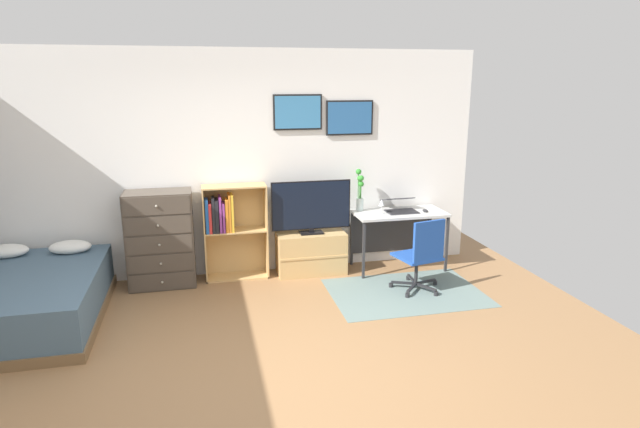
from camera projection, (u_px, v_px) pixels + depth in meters
ground_plane at (257, 371)px, 4.39m from camera, size 7.20×7.20×0.00m
wall_back_with_posters at (233, 164)px, 6.36m from camera, size 6.12×0.09×2.70m
area_rug at (406, 292)px, 6.01m from camera, size 1.70×1.20×0.01m
bed at (24, 299)px, 5.20m from camera, size 1.45×1.92×0.62m
dresser at (161, 239)px, 6.11m from camera, size 0.75×0.46×1.12m
bookshelf at (229, 224)px, 6.31m from camera, size 0.75×0.30×1.14m
tv_stand at (311, 253)px, 6.58m from camera, size 0.84×0.41×0.51m
television at (311, 207)px, 6.41m from camera, size 0.97×0.16×0.65m
desk at (397, 221)px, 6.72m from camera, size 1.14×0.58×0.74m
office_chair at (422, 253)px, 5.93m from camera, size 0.58×0.57×0.86m
laptop at (400, 206)px, 6.66m from camera, size 0.39×0.42×0.17m
computer_mouse at (425, 211)px, 6.61m from camera, size 0.06×0.10×0.03m
bamboo_vase at (360, 190)px, 6.61m from camera, size 0.10×0.10×0.53m
wine_glass at (382, 203)px, 6.48m from camera, size 0.07×0.07×0.18m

